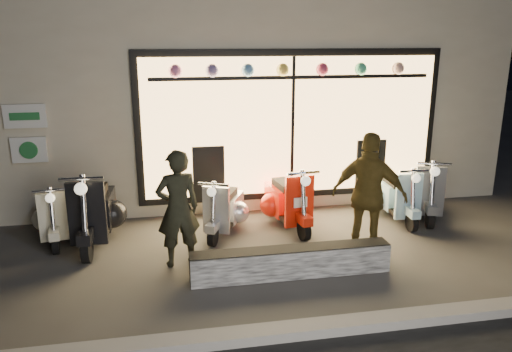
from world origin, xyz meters
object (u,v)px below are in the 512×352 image
Objects in this scene: graffiti_barrier at (291,262)px; scooter_red at (286,200)px; man at (178,209)px; woman at (369,195)px; scooter_silver at (225,208)px.

scooter_red is (0.41, 1.89, 0.22)m from graffiti_barrier.
man is 0.91× the size of woman.
scooter_red reaches higher than scooter_silver.
woman is at bearing -11.26° from scooter_silver.
woman is at bearing -66.80° from scooter_red.
man is at bearing 29.66° from woman.
scooter_silver reaches higher than graffiti_barrier.
graffiti_barrier is 1.94m from scooter_red.
woman is (1.89, -1.33, 0.53)m from scooter_silver.
scooter_red is (1.04, 0.09, 0.05)m from scooter_silver.
scooter_silver is at bearing -1.79° from woman.
man reaches higher than scooter_silver.
scooter_silver is 0.78× the size of man.
graffiti_barrier is 2.09× the size of scooter_silver.
man is (-1.43, 0.64, 0.62)m from graffiti_barrier.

